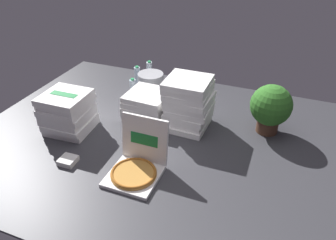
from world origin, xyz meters
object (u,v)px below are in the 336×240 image
(pizza_stack_left_near, at_px, (68,112))
(water_bottle_0, at_px, (137,75))
(potted_plant, at_px, (271,107))
(ice_bucket, at_px, (151,81))
(pizza_stack_left_far, at_px, (188,103))
(water_bottle_2, at_px, (149,70))
(open_pizza_box, at_px, (137,164))
(water_bottle_1, at_px, (133,88))
(napkin_pile, at_px, (68,161))
(pizza_stack_left_mid, at_px, (147,105))

(pizza_stack_left_near, relative_size, water_bottle_0, 1.96)
(potted_plant, bearing_deg, ice_bucket, 163.48)
(pizza_stack_left_far, xyz_separation_m, water_bottle_2, (-0.72, 0.78, -0.13))
(open_pizza_box, height_order, pizza_stack_left_far, pizza_stack_left_far)
(pizza_stack_left_far, xyz_separation_m, water_bottle_1, (-0.69, 0.30, -0.13))
(pizza_stack_left_far, distance_m, water_bottle_1, 0.76)
(napkin_pile, bearing_deg, pizza_stack_left_mid, 71.29)
(pizza_stack_left_mid, height_order, water_bottle_0, pizza_stack_left_mid)
(ice_bucket, distance_m, water_bottle_2, 0.28)
(water_bottle_2, distance_m, potted_plant, 1.52)
(water_bottle_0, height_order, water_bottle_2, same)
(water_bottle_0, bearing_deg, potted_plant, -16.88)
(pizza_stack_left_near, bearing_deg, pizza_stack_left_far, 25.47)
(pizza_stack_left_far, relative_size, napkin_pile, 3.62)
(pizza_stack_left_mid, bearing_deg, water_bottle_0, 123.30)
(pizza_stack_left_near, height_order, water_bottle_1, pizza_stack_left_near)
(pizza_stack_left_mid, xyz_separation_m, ice_bucket, (-0.20, 0.53, -0.04))
(ice_bucket, height_order, potted_plant, potted_plant)
(open_pizza_box, distance_m, pizza_stack_left_far, 0.76)
(water_bottle_1, bearing_deg, open_pizza_box, -61.94)
(pizza_stack_left_mid, relative_size, pizza_stack_left_far, 0.88)
(water_bottle_0, xyz_separation_m, water_bottle_2, (0.06, 0.18, 0.00))
(napkin_pile, bearing_deg, ice_bucket, 86.84)
(water_bottle_0, bearing_deg, ice_bucket, -19.20)
(pizza_stack_left_far, height_order, water_bottle_1, pizza_stack_left_far)
(pizza_stack_left_near, relative_size, pizza_stack_left_mid, 1.00)
(napkin_pile, bearing_deg, water_bottle_1, 90.98)
(potted_plant, bearing_deg, pizza_stack_left_mid, -171.33)
(pizza_stack_left_far, bearing_deg, pizza_stack_left_mid, -179.76)
(water_bottle_0, xyz_separation_m, potted_plant, (1.45, -0.44, 0.15))
(pizza_stack_left_mid, distance_m, potted_plant, 1.07)
(pizza_stack_left_far, relative_size, water_bottle_0, 2.24)
(water_bottle_1, relative_size, napkin_pile, 1.62)
(open_pizza_box, xyz_separation_m, napkin_pile, (-0.53, -0.09, -0.06))
(water_bottle_0, height_order, potted_plant, potted_plant)
(pizza_stack_left_far, xyz_separation_m, potted_plant, (0.66, 0.16, 0.02))
(water_bottle_0, distance_m, water_bottle_1, 0.31)
(open_pizza_box, height_order, potted_plant, potted_plant)
(water_bottle_0, distance_m, water_bottle_2, 0.19)
(pizza_stack_left_far, xyz_separation_m, water_bottle_0, (-0.78, 0.60, -0.13))
(open_pizza_box, height_order, water_bottle_2, open_pizza_box)
(pizza_stack_left_mid, xyz_separation_m, napkin_pile, (-0.28, -0.82, -0.10))
(open_pizza_box, distance_m, water_bottle_1, 1.17)
(water_bottle_2, bearing_deg, potted_plant, -24.10)
(napkin_pile, bearing_deg, water_bottle_2, 91.82)
(water_bottle_0, distance_m, napkin_pile, 1.43)
(pizza_stack_left_far, bearing_deg, water_bottle_0, 142.68)
(pizza_stack_left_far, height_order, water_bottle_2, pizza_stack_left_far)
(pizza_stack_left_near, distance_m, ice_bucket, 1.03)
(pizza_stack_left_mid, distance_m, ice_bucket, 0.57)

